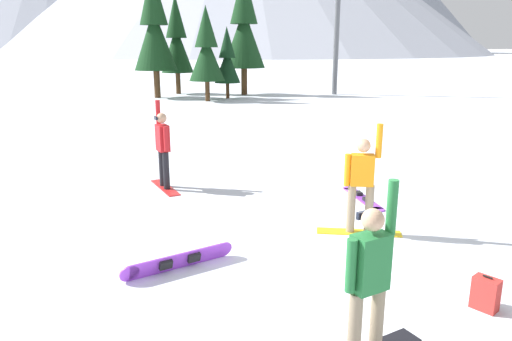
% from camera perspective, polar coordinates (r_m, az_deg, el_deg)
% --- Properties ---
extents(ground_plane, '(800.00, 800.00, 0.00)m').
position_cam_1_polar(ground_plane, '(7.12, 11.43, -13.51)').
color(ground_plane, silver).
extents(snowboarder_foreground, '(1.55, 0.61, 1.99)m').
position_cam_1_polar(snowboarder_foreground, '(5.31, 13.36, -12.49)').
color(snowboarder_foreground, black).
rests_on(snowboarder_foreground, ground_plane).
extents(snowboarder_midground, '(1.51, 0.87, 2.03)m').
position_cam_1_polar(snowboarder_midground, '(8.72, 12.52, -1.42)').
color(snowboarder_midground, yellow).
rests_on(snowboarder_midground, ground_plane).
extents(snowboarder_background, '(0.55, 1.52, 2.09)m').
position_cam_1_polar(snowboarder_background, '(11.49, -11.07, 2.72)').
color(snowboarder_background, red).
rests_on(snowboarder_background, ground_plane).
extents(loose_snowboard_far_spare, '(0.46, 1.86, 0.09)m').
position_cam_1_polar(loose_snowboard_far_spare, '(10.98, 12.62, -3.21)').
color(loose_snowboard_far_spare, '#993FD8').
rests_on(loose_snowboard_far_spare, ground_plane).
extents(loose_snowboard_near_left, '(1.81, 0.61, 0.29)m').
position_cam_1_polar(loose_snowboard_near_left, '(7.50, -9.18, -10.64)').
color(loose_snowboard_near_left, '#993FD8').
rests_on(loose_snowboard_near_left, ground_plane).
extents(backpack_red, '(0.35, 0.37, 0.47)m').
position_cam_1_polar(backpack_red, '(7.05, 25.80, -13.14)').
color(backpack_red, red).
rests_on(backpack_red, ground_plane).
extents(pine_tree_tall, '(1.68, 1.68, 4.54)m').
position_cam_1_polar(pine_tree_tall, '(31.57, -3.47, 13.11)').
color(pine_tree_tall, '#472D19').
rests_on(pine_tree_tall, ground_plane).
extents(pine_tree_twin, '(2.76, 2.76, 8.12)m').
position_cam_1_polar(pine_tree_twin, '(32.46, -12.09, 16.31)').
color(pine_tree_twin, '#472D19').
rests_on(pine_tree_twin, ground_plane).
extents(pine_tree_leaning, '(2.24, 2.24, 6.79)m').
position_cam_1_polar(pine_tree_leaning, '(34.89, -9.50, 15.10)').
color(pine_tree_leaning, '#472D19').
rests_on(pine_tree_leaning, ground_plane).
extents(pine_tree_slender, '(2.18, 2.18, 5.70)m').
position_cam_1_polar(pine_tree_slender, '(29.88, -5.95, 14.19)').
color(pine_tree_slender, '#472D19').
rests_on(pine_tree_slender, ground_plane).
extents(pine_tree_broad, '(2.90, 2.90, 8.40)m').
position_cam_1_polar(pine_tree_broad, '(33.90, -1.46, 16.79)').
color(pine_tree_broad, '#472D19').
rests_on(pine_tree_broad, ground_plane).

